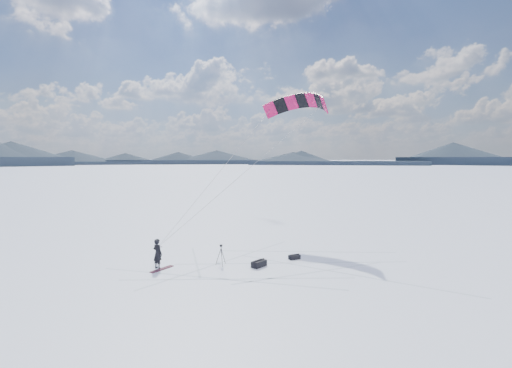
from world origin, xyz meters
TOP-DOWN VIEW (x-y plane):
  - ground at (0.00, 0.00)m, footprint 1800.00×1800.00m
  - horizon_hills at (-0.00, -0.00)m, footprint 704.00×704.42m
  - snow_tracks at (-0.41, -0.64)m, footprint 17.62×14.39m
  - snowkiter at (-3.58, 2.68)m, footprint 0.57×0.68m
  - snowboard at (-3.46, 2.40)m, footprint 1.46×0.82m
  - tripod at (-0.51, 1.29)m, footprint 0.56×0.57m
  - gear_bag_a at (1.01, -0.15)m, footprint 0.95×0.62m
  - gear_bag_b at (3.56, -0.11)m, footprint 0.71×0.43m
  - power_kite at (8.82, 5.64)m, footprint 13.66×5.73m

SIDE VIEW (x-z plane):
  - ground at x=0.00m, z-range 0.00..0.00m
  - snowkiter at x=-3.58m, z-range -0.80..0.80m
  - snow_tracks at x=-0.41m, z-range 0.00..0.01m
  - snowboard at x=-3.46m, z-range 0.00..0.04m
  - gear_bag_b at x=3.56m, z-range -0.02..0.28m
  - gear_bag_a at x=1.01m, z-range -0.02..0.37m
  - tripod at x=-0.51m, z-range 0.17..1.31m
  - horizon_hills at x=0.00m, z-range -1.07..6.93m
  - power_kite at x=8.82m, z-range 5.10..14.84m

